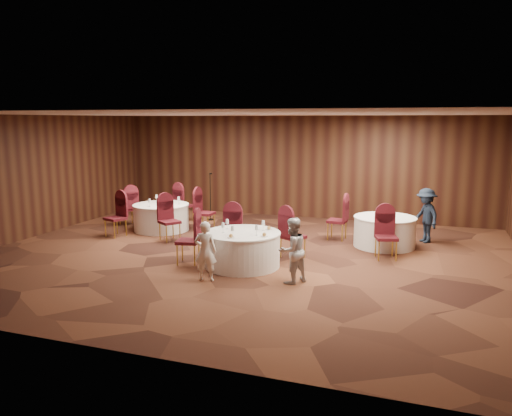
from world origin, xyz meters
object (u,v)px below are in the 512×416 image
(table_main, at_px, (242,249))
(table_right, at_px, (384,231))
(table_left, at_px, (161,217))
(mic_stand, at_px, (211,207))
(woman_a, at_px, (205,251))
(woman_b, at_px, (292,251))
(man_c, at_px, (426,215))

(table_main, distance_m, table_right, 3.83)
(table_left, bearing_deg, table_main, -36.65)
(table_main, xyz_separation_m, mic_stand, (-2.69, 4.32, 0.04))
(table_main, distance_m, woman_a, 1.20)
(woman_a, distance_m, woman_b, 1.66)
(table_right, bearing_deg, woman_b, -112.55)
(table_main, height_order, table_right, same)
(table_main, height_order, man_c, man_c)
(table_right, bearing_deg, woman_a, -128.21)
(table_main, distance_m, table_left, 4.23)
(table_left, xyz_separation_m, mic_stand, (0.70, 1.79, 0.04))
(woman_b, height_order, man_c, man_c)
(table_left, xyz_separation_m, woman_b, (4.67, -3.24, 0.26))
(woman_b, bearing_deg, table_left, -91.01)
(man_c, bearing_deg, table_main, -79.63)
(mic_stand, relative_size, woman_b, 1.16)
(woman_a, bearing_deg, man_c, -142.79)
(woman_a, relative_size, man_c, 0.85)
(table_right, xyz_separation_m, man_c, (0.93, 0.78, 0.32))
(mic_stand, xyz_separation_m, woman_b, (3.97, -5.03, 0.22))
(table_left, distance_m, table_right, 6.10)
(mic_stand, bearing_deg, man_c, -7.41)
(table_left, height_order, mic_stand, mic_stand)
(table_main, relative_size, table_left, 1.04)
(table_right, bearing_deg, table_main, -134.86)
(man_c, bearing_deg, table_right, -83.66)
(table_left, height_order, woman_a, woman_a)
(table_main, bearing_deg, table_left, 143.35)
(woman_a, bearing_deg, woman_b, -177.44)
(woman_b, bearing_deg, table_right, -168.86)
(table_main, bearing_deg, table_right, 45.14)
(table_main, bearing_deg, woman_a, -106.17)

